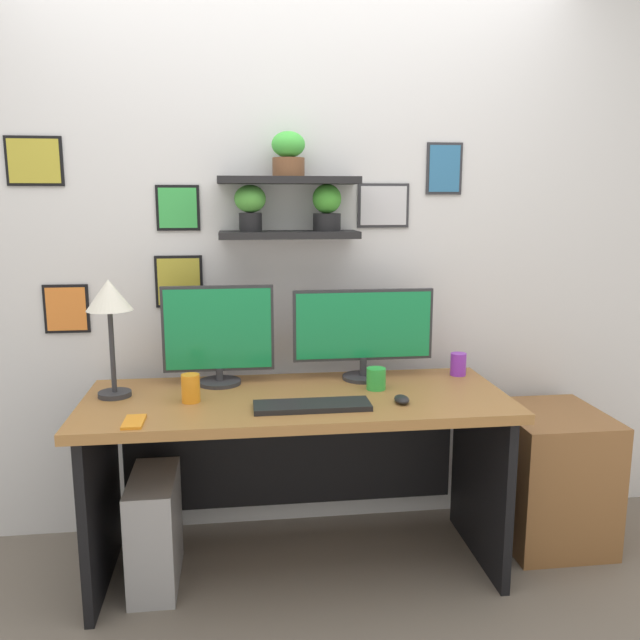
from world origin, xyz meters
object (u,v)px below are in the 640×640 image
(keyboard, at_px, (312,406))
(cell_phone, at_px, (134,422))
(computer_mouse, at_px, (402,399))
(pen_cup, at_px, (458,364))
(computer_tower_left, at_px, (155,530))
(desk, at_px, (296,440))
(coffee_mug, at_px, (376,379))
(monitor_left, at_px, (218,334))
(desk_lamp, at_px, (109,305))
(monitor_right, at_px, (363,330))
(drawer_cabinet, at_px, (550,476))
(water_cup, at_px, (191,388))

(keyboard, bearing_deg, cell_phone, -172.43)
(computer_mouse, distance_m, pen_cup, 0.51)
(keyboard, relative_size, computer_tower_left, 0.98)
(desk, xyz_separation_m, coffee_mug, (0.33, -0.01, 0.25))
(monitor_left, height_order, pen_cup, monitor_left)
(desk_lamp, bearing_deg, monitor_right, 7.32)
(monitor_right, bearing_deg, drawer_cabinet, -8.04)
(cell_phone, height_order, coffee_mug, coffee_mug)
(monitor_left, distance_m, monitor_right, 0.62)
(desk, height_order, water_cup, water_cup)
(monitor_left, bearing_deg, drawer_cabinet, -4.64)
(desk, xyz_separation_m, computer_tower_left, (-0.58, -0.09, -0.32))
(coffee_mug, relative_size, drawer_cabinet, 0.15)
(desk_lamp, bearing_deg, cell_phone, -69.62)
(cell_phone, xyz_separation_m, computer_tower_left, (0.02, 0.22, -0.53))
(cell_phone, bearing_deg, desk, 27.39)
(monitor_left, distance_m, computer_mouse, 0.82)
(keyboard, height_order, computer_mouse, computer_mouse)
(monitor_right, bearing_deg, computer_tower_left, -164.32)
(desk_lamp, bearing_deg, water_cup, -19.82)
(computer_mouse, relative_size, cell_phone, 0.64)
(cell_phone, distance_m, water_cup, 0.29)
(monitor_right, relative_size, pen_cup, 6.10)
(desk, bearing_deg, computer_mouse, -27.09)
(monitor_right, relative_size, water_cup, 5.55)
(desk, distance_m, monitor_right, 0.55)
(desk_lamp, relative_size, computer_tower_left, 1.05)
(desk, relative_size, computer_tower_left, 3.76)
(keyboard, distance_m, water_cup, 0.48)
(keyboard, bearing_deg, computer_tower_left, 168.07)
(cell_phone, distance_m, drawer_cabinet, 1.84)
(coffee_mug, distance_m, drawer_cabinet, 0.96)
(pen_cup, relative_size, computer_tower_left, 0.22)
(monitor_left, relative_size, coffee_mug, 5.19)
(keyboard, height_order, desk_lamp, desk_lamp)
(monitor_left, bearing_deg, desk_lamp, -162.15)
(keyboard, relative_size, water_cup, 4.00)
(computer_tower_left, bearing_deg, water_cup, 2.01)
(pen_cup, height_order, water_cup, water_cup)
(drawer_cabinet, relative_size, computer_tower_left, 1.33)
(keyboard, bearing_deg, monitor_left, 132.91)
(pen_cup, xyz_separation_m, drawer_cabinet, (0.41, -0.12, -0.50))
(computer_tower_left, bearing_deg, cell_phone, -95.77)
(monitor_right, bearing_deg, coffee_mug, -82.06)
(desk, height_order, keyboard, keyboard)
(drawer_cabinet, bearing_deg, coffee_mug, -176.57)
(pen_cup, bearing_deg, computer_mouse, -133.97)
(pen_cup, bearing_deg, cell_phone, -160.85)
(monitor_left, relative_size, computer_tower_left, 1.04)
(monitor_left, bearing_deg, computer_tower_left, -136.94)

